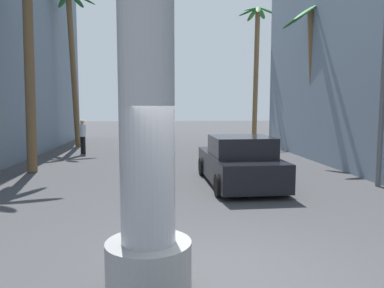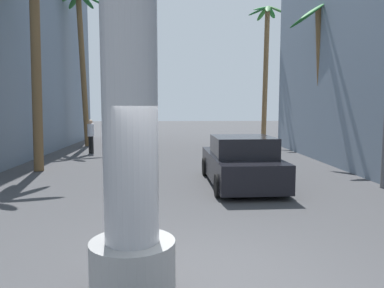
{
  "view_description": "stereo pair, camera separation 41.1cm",
  "coord_description": "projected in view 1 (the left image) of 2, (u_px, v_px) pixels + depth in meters",
  "views": [
    {
      "loc": [
        -0.93,
        -5.11,
        2.5
      ],
      "look_at": [
        0.0,
        5.17,
        1.44
      ],
      "focal_mm": 35.0,
      "sensor_mm": 36.0,
      "label": 1
    },
    {
      "loc": [
        -0.52,
        -5.14,
        2.5
      ],
      "look_at": [
        0.0,
        5.17,
        1.44
      ],
      "focal_mm": 35.0,
      "sensor_mm": 36.0,
      "label": 2
    }
  ],
  "objects": [
    {
      "name": "palm_tree_far_left",
      "position": [
        72.0,
        50.0,
        22.27
      ],
      "size": [
        2.93,
        2.8,
        9.18
      ],
      "color": "brown",
      "rests_on": "ground"
    },
    {
      "name": "palm_tree_mid_left",
      "position": [
        26.0,
        35.0,
        13.76
      ],
      "size": [
        3.39,
        3.36,
        7.88
      ],
      "color": "brown",
      "rests_on": "ground"
    },
    {
      "name": "palm_tree_mid_right",
      "position": [
        315.0,
        58.0,
        17.05
      ],
      "size": [
        3.19,
        3.26,
        7.01
      ],
      "color": "brown",
      "rests_on": "ground"
    },
    {
      "name": "palm_tree_far_right",
      "position": [
        257.0,
        57.0,
        25.54
      ],
      "size": [
        2.67,
        2.61,
        9.19
      ],
      "color": "brown",
      "rests_on": "ground"
    },
    {
      "name": "street_lamp",
      "position": [
        375.0,
        46.0,
        11.16
      ],
      "size": [
        2.18,
        0.28,
        7.13
      ],
      "color": "#59595E",
      "rests_on": "ground"
    },
    {
      "name": "car_lead",
      "position": [
        239.0,
        163.0,
        11.81
      ],
      "size": [
        2.16,
        4.65,
        1.56
      ],
      "color": "black",
      "rests_on": "ground"
    },
    {
      "name": "ground_plane",
      "position": [
        181.0,
        167.0,
        15.31
      ],
      "size": [
        89.95,
        89.95,
        0.0
      ],
      "primitive_type": "plane",
      "color": "#424244"
    },
    {
      "name": "pedestrian_far_left",
      "position": [
        83.0,
        134.0,
        19.25
      ],
      "size": [
        0.48,
        0.48,
        1.77
      ],
      "color": "black",
      "rests_on": "ground"
    }
  ]
}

